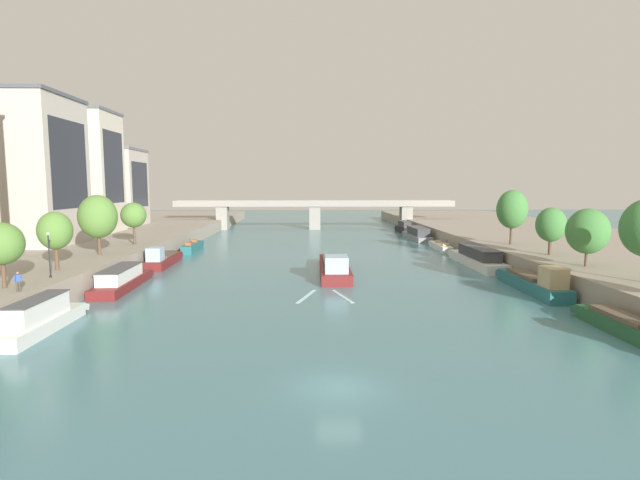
# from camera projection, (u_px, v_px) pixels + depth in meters

# --- Properties ---
(ground_plane) EXTENTS (400.00, 400.00, 0.00)m
(ground_plane) POSITION_uv_depth(u_px,v_px,m) (339.00, 388.00, 26.30)
(ground_plane) COLOR teal
(quay_left) EXTENTS (36.00, 170.00, 2.60)m
(quay_left) POSITION_uv_depth(u_px,v_px,m) (68.00, 245.00, 79.80)
(quay_left) COLOR gray
(quay_left) RESTS_ON ground
(quay_right) EXTENTS (36.00, 170.00, 2.60)m
(quay_right) POSITION_uv_depth(u_px,v_px,m) (562.00, 244.00, 81.80)
(quay_right) COLOR gray
(quay_right) RESTS_ON ground
(barge_midriver) EXTENTS (3.76, 18.48, 3.04)m
(barge_midriver) POSITION_uv_depth(u_px,v_px,m) (334.00, 267.00, 60.55)
(barge_midriver) COLOR maroon
(barge_midriver) RESTS_ON ground
(wake_behind_barge) EXTENTS (5.60, 5.91, 0.03)m
(wake_behind_barge) POSITION_uv_depth(u_px,v_px,m) (324.00, 296.00, 48.27)
(wake_behind_barge) COLOR silver
(wake_behind_barge) RESTS_ON ground
(moored_boat_left_end) EXTENTS (2.18, 10.94, 2.70)m
(moored_boat_left_end) POSITION_uv_depth(u_px,v_px,m) (41.00, 318.00, 36.29)
(moored_boat_left_end) COLOR silver
(moored_boat_left_end) RESTS_ON ground
(moored_boat_left_gap_after) EXTENTS (3.29, 13.62, 2.40)m
(moored_boat_left_gap_after) POSITION_uv_depth(u_px,v_px,m) (122.00, 279.00, 51.91)
(moored_boat_left_gap_after) COLOR maroon
(moored_boat_left_gap_after) RESTS_ON ground
(moored_boat_left_upstream) EXTENTS (2.82, 12.38, 2.99)m
(moored_boat_left_upstream) POSITION_uv_depth(u_px,v_px,m) (163.00, 259.00, 66.89)
(moored_boat_left_upstream) COLOR maroon
(moored_boat_left_upstream) RESTS_ON ground
(moored_boat_left_downstream) EXTENTS (1.97, 10.50, 2.42)m
(moored_boat_left_downstream) POSITION_uv_depth(u_px,v_px,m) (193.00, 247.00, 82.18)
(moored_boat_left_downstream) COLOR #23666B
(moored_boat_left_downstream) RESTS_ON ground
(moored_boat_right_lone) EXTENTS (2.12, 12.13, 2.93)m
(moored_boat_right_lone) POSITION_uv_depth(u_px,v_px,m) (635.00, 327.00, 34.64)
(moored_boat_right_lone) COLOR #235633
(moored_boat_right_lone) RESTS_ON ground
(moored_boat_right_upstream) EXTENTS (2.74, 13.84, 3.27)m
(moored_boat_right_upstream) POSITION_uv_depth(u_px,v_px,m) (534.00, 283.00, 50.15)
(moored_boat_right_upstream) COLOR #23666B
(moored_boat_right_upstream) RESTS_ON ground
(moored_boat_right_second) EXTENTS (3.21, 16.66, 2.76)m
(moored_boat_right_second) POSITION_uv_depth(u_px,v_px,m) (477.00, 258.00, 66.46)
(moored_boat_right_second) COLOR silver
(moored_boat_right_second) RESTS_ON ground
(moored_boat_right_gap_after) EXTENTS (2.08, 11.08, 2.10)m
(moored_boat_right_gap_after) POSITION_uv_depth(u_px,v_px,m) (440.00, 246.00, 83.93)
(moored_boat_right_gap_after) COLOR silver
(moored_boat_right_gap_after) RESTS_ON ground
(moored_boat_right_near) EXTENTS (3.30, 16.14, 2.57)m
(moored_boat_right_near) POSITION_uv_depth(u_px,v_px,m) (417.00, 234.00, 100.27)
(moored_boat_right_near) COLOR gray
(moored_boat_right_near) RESTS_ON ground
(moored_boat_right_end) EXTENTS (2.51, 10.64, 2.79)m
(moored_boat_right_end) POSITION_uv_depth(u_px,v_px,m) (404.00, 228.00, 114.61)
(moored_boat_right_end) COLOR black
(moored_boat_right_end) RESTS_ON ground
(tree_left_distant) EXTENTS (3.43, 3.43, 5.47)m
(tree_left_distant) POSITION_uv_depth(u_px,v_px,m) (1.00, 244.00, 39.38)
(tree_left_distant) COLOR brown
(tree_left_distant) RESTS_ON quay_left
(tree_left_past_mid) EXTENTS (3.31, 3.31, 5.88)m
(tree_left_past_mid) POSITION_uv_depth(u_px,v_px,m) (55.00, 231.00, 48.18)
(tree_left_past_mid) COLOR brown
(tree_left_past_mid) RESTS_ON quay_left
(tree_left_by_lamp) EXTENTS (4.56, 4.56, 7.35)m
(tree_left_by_lamp) POSITION_uv_depth(u_px,v_px,m) (98.00, 217.00, 58.57)
(tree_left_by_lamp) COLOR brown
(tree_left_by_lamp) RESTS_ON quay_left
(tree_left_nearest) EXTENTS (3.57, 3.57, 6.07)m
(tree_left_nearest) POSITION_uv_depth(u_px,v_px,m) (133.00, 215.00, 69.41)
(tree_left_nearest) COLOR brown
(tree_left_nearest) RESTS_ON quay_left
(tree_right_far) EXTENTS (4.28, 4.28, 6.10)m
(tree_right_far) POSITION_uv_depth(u_px,v_px,m) (588.00, 231.00, 50.27)
(tree_right_far) COLOR brown
(tree_right_far) RESTS_ON quay_right
(tree_right_distant) EXTENTS (3.56, 3.56, 5.82)m
(tree_right_distant) POSITION_uv_depth(u_px,v_px,m) (551.00, 225.00, 58.75)
(tree_right_distant) COLOR brown
(tree_right_distant) RESTS_ON quay_right
(tree_right_past_mid) EXTENTS (4.33, 4.33, 7.86)m
(tree_right_past_mid) POSITION_uv_depth(u_px,v_px,m) (512.00, 209.00, 69.32)
(tree_right_past_mid) COLOR brown
(tree_right_past_mid) RESTS_ON quay_right
(lamppost_left_bank) EXTENTS (0.28, 0.28, 4.20)m
(lamppost_left_bank) POSITION_uv_depth(u_px,v_px,m) (49.00, 253.00, 44.19)
(lamppost_left_bank) COLOR black
(lamppost_left_bank) RESTS_ON quay_left
(building_left_middle) EXTENTS (15.29, 13.30, 21.38)m
(building_left_middle) POSITION_uv_depth(u_px,v_px,m) (17.00, 170.00, 68.72)
(building_left_middle) COLOR #BCB2A8
(building_left_middle) RESTS_ON quay_left
(building_left_tall) EXTENTS (12.87, 10.87, 22.01)m
(building_left_tall) POSITION_uv_depth(u_px,v_px,m) (80.00, 172.00, 87.40)
(building_left_tall) COLOR beige
(building_left_tall) RESTS_ON quay_left
(building_left_corner) EXTENTS (11.02, 12.06, 16.43)m
(building_left_corner) POSITION_uv_depth(u_px,v_px,m) (115.00, 187.00, 103.54)
(building_left_corner) COLOR #BCB2A8
(building_left_corner) RESTS_ON quay_left
(bridge_far) EXTENTS (71.07, 4.40, 7.38)m
(bridge_far) POSITION_uv_depth(u_px,v_px,m) (315.00, 210.00, 123.14)
(bridge_far) COLOR gray
(bridge_far) RESTS_ON ground
(person_on_quay) EXTENTS (0.40, 0.40, 1.62)m
(person_on_quay) POSITION_uv_depth(u_px,v_px,m) (18.00, 280.00, 38.29)
(person_on_quay) COLOR #473D33
(person_on_quay) RESTS_ON quay_left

